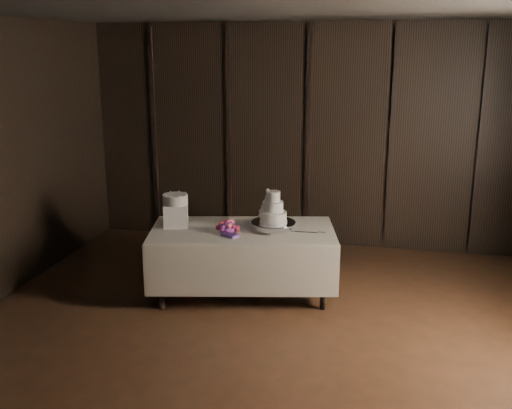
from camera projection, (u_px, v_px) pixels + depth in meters
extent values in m
cube|color=black|center=(251.00, 371.00, 5.16)|extent=(6.04, 7.04, 0.04)
cube|color=black|center=(250.00, 0.00, 4.37)|extent=(6.04, 7.04, 0.04)
cube|color=black|center=(308.00, 136.00, 8.09)|extent=(6.04, 0.04, 3.04)
cube|color=silver|center=(243.00, 230.00, 6.49)|extent=(2.15, 1.41, 0.01)
cube|color=white|center=(243.00, 265.00, 6.60)|extent=(1.97, 1.27, 0.71)
cylinder|color=silver|center=(273.00, 226.00, 6.47)|extent=(0.58, 0.58, 0.09)
cylinder|color=white|center=(273.00, 217.00, 6.44)|extent=(0.28, 0.28, 0.11)
cylinder|color=white|center=(274.00, 207.00, 6.41)|extent=(0.21, 0.21, 0.11)
cylinder|color=white|center=(274.00, 196.00, 6.38)|extent=(0.14, 0.14, 0.11)
cube|color=white|center=(176.00, 215.00, 6.59)|extent=(0.33, 0.33, 0.25)
cylinder|color=white|center=(175.00, 199.00, 6.54)|extent=(0.35, 0.35, 0.11)
cube|color=silver|center=(304.00, 232.00, 6.38)|extent=(0.37, 0.04, 0.01)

